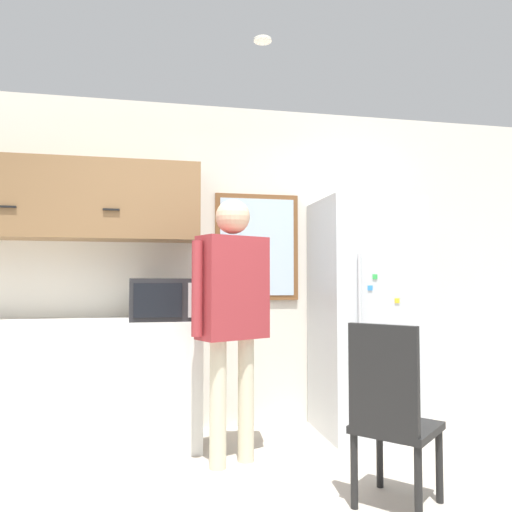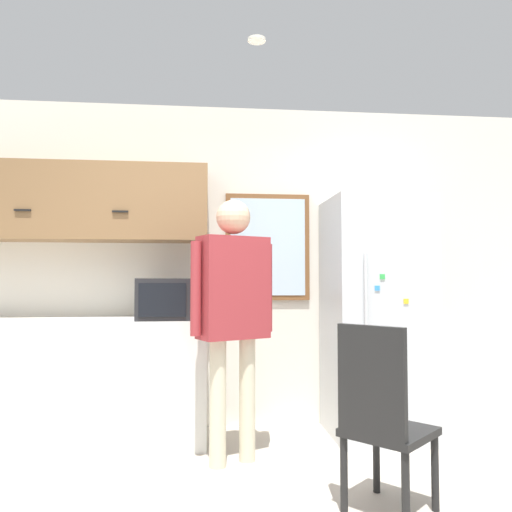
{
  "view_description": "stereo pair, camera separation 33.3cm",
  "coord_description": "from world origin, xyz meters",
  "px_view_note": "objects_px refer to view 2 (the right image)",
  "views": [
    {
      "loc": [
        -0.52,
        -2.15,
        1.22
      ],
      "look_at": [
        0.15,
        1.11,
        1.38
      ],
      "focal_mm": 35.0,
      "sensor_mm": 36.0,
      "label": 1
    },
    {
      "loc": [
        -0.19,
        -2.2,
        1.22
      ],
      "look_at": [
        0.15,
        1.11,
        1.38
      ],
      "focal_mm": 35.0,
      "sensor_mm": 36.0,
      "label": 2
    }
  ],
  "objects_px": {
    "person": "(233,300)",
    "refrigerator": "(376,316)",
    "microwave": "(170,299)",
    "chair": "(381,414)"
  },
  "relations": [
    {
      "from": "person",
      "to": "refrigerator",
      "type": "xyz_separation_m",
      "value": [
        1.17,
        0.49,
        -0.15
      ]
    },
    {
      "from": "refrigerator",
      "to": "person",
      "type": "bearing_deg",
      "value": -157.19
    },
    {
      "from": "microwave",
      "to": "refrigerator",
      "type": "height_order",
      "value": "refrigerator"
    },
    {
      "from": "chair",
      "to": "person",
      "type": "bearing_deg",
      "value": -0.69
    },
    {
      "from": "refrigerator",
      "to": "chair",
      "type": "relative_size",
      "value": 1.89
    },
    {
      "from": "refrigerator",
      "to": "chair",
      "type": "xyz_separation_m",
      "value": [
        -0.44,
        -1.32,
        -0.41
      ]
    },
    {
      "from": "microwave",
      "to": "refrigerator",
      "type": "distance_m",
      "value": 1.62
    },
    {
      "from": "microwave",
      "to": "refrigerator",
      "type": "relative_size",
      "value": 0.25
    },
    {
      "from": "microwave",
      "to": "chair",
      "type": "bearing_deg",
      "value": -47.32
    },
    {
      "from": "microwave",
      "to": "person",
      "type": "bearing_deg",
      "value": -44.47
    }
  ]
}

